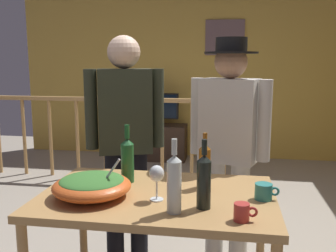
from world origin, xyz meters
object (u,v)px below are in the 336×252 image
Objects in this scene: serving_table at (158,208)px; salad_bowl at (92,185)px; tv_console at (157,142)px; flat_screen_tv at (156,106)px; mug_teal at (264,192)px; wine_bottle_green at (127,159)px; person_standing_left at (125,132)px; wine_bottle_dark at (204,180)px; wine_bottle_amber at (205,165)px; person_standing_right at (229,137)px; stair_railing at (137,129)px; wine_bottle_clear at (174,183)px; mug_red at (242,212)px; framed_picture at (225,37)px; wine_glass at (157,175)px.

serving_table is 3.04× the size of salad_bowl.
flat_screen_tv reaches higher than tv_console.
tv_console is at bearing 109.16° from mug_teal.
person_standing_left is at bearing 106.76° from wine_bottle_green.
wine_bottle_green and wine_bottle_dark have the same top height.
person_standing_right is at bearing 76.93° from wine_bottle_amber.
mug_teal is (0.76, -0.17, -0.10)m from wine_bottle_green.
stair_railing is 9.78× the size of wine_bottle_amber.
wine_bottle_green is 0.45m from wine_bottle_amber.
wine_bottle_clear is 0.33m from mug_red.
tv_console is 0.55m from flat_screen_tv.
tv_console is 0.54× the size of person_standing_left.
wine_bottle_clear is 0.15m from wine_bottle_dark.
flat_screen_tv is 1.64× the size of salad_bowl.
serving_table is 0.37m from salad_bowl.
tv_console is at bearing 105.22° from wine_bottle_amber.
framed_picture is 1.41× the size of salad_bowl.
flat_screen_tv is 4.08m from mug_red.
wine_bottle_green reaches higher than flat_screen_tv.
person_standing_left reaches higher than serving_table.
flat_screen_tv is at bearing -161.91° from framed_picture.
wine_bottle_clear is 1.06m from person_standing_left.
wine_bottle_amber is 0.19× the size of person_standing_left.
wine_bottle_green reaches higher than stair_railing.
framed_picture is 3.16× the size of wine_glass.
salad_bowl is at bearing 67.11° from person_standing_right.
mug_red is 1.00m from person_standing_right.
person_standing_left is at bearing 129.37° from mug_red.
mug_red is (1.15, -3.91, 0.02)m from flat_screen_tv.
wine_bottle_amber is 0.48m from mug_red.
framed_picture is 1.70× the size of wine_bottle_green.
stair_railing is at bearing 102.81° from wine_bottle_green.
wine_bottle_green is at bearing -97.20° from framed_picture.
flat_screen_tv is 3.75m from salad_bowl.
wine_bottle_green is (-0.21, 0.17, 0.22)m from serving_table.
framed_picture reaches higher than stair_railing.
person_standing_right is at bearing 42.48° from wine_bottle_green.
mug_red is (0.65, -0.45, -0.10)m from wine_bottle_green.
mug_teal reaches higher than tv_console.
wine_bottle_dark is 3.19× the size of mug_red.
person_standing_left is at bearing 115.82° from wine_glass.
salad_bowl is at bearing -173.29° from mug_teal.
person_standing_left reaches higher than mug_red.
wine_bottle_clear reaches higher than wine_bottle_amber.
stair_railing is at bearing -92.94° from flat_screen_tv.
framed_picture reaches higher than tv_console.
salad_bowl is (0.39, -3.73, 0.04)m from flat_screen_tv.
wine_bottle_green is 0.96× the size of wine_bottle_clear.
mug_teal is at bearing 67.88° from mug_red.
wine_glass is at bearing 84.16° from person_standing_right.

